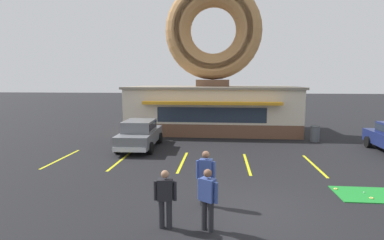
{
  "coord_description": "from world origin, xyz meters",
  "views": [
    {
      "loc": [
        -0.82,
        -8.61,
        3.83
      ],
      "look_at": [
        -2.14,
        5.0,
        2.0
      ],
      "focal_mm": 28.0,
      "sensor_mm": 36.0,
      "label": 1
    }
  ],
  "objects_px": {
    "golf_ball": "(364,192)",
    "pedestrian_hooded_kid": "(206,175)",
    "car_grey": "(140,133)",
    "pedestrian_blue_sweater_man": "(208,197)",
    "pedestrian_leather_jacket_man": "(165,197)",
    "trash_bin": "(315,134)"
  },
  "relations": [
    {
      "from": "car_grey",
      "to": "trash_bin",
      "type": "distance_m",
      "value": 10.82
    },
    {
      "from": "golf_ball",
      "to": "car_grey",
      "type": "bearing_deg",
      "value": 147.48
    },
    {
      "from": "car_grey",
      "to": "pedestrian_hooded_kid",
      "type": "xyz_separation_m",
      "value": [
        4.1,
        -7.47,
        0.08
      ]
    },
    {
      "from": "pedestrian_hooded_kid",
      "to": "trash_bin",
      "type": "xyz_separation_m",
      "value": [
        6.32,
        10.35,
        -0.46
      ]
    },
    {
      "from": "trash_bin",
      "to": "pedestrian_leather_jacket_man",
      "type": "bearing_deg",
      "value": -121.58
    },
    {
      "from": "pedestrian_leather_jacket_man",
      "to": "pedestrian_blue_sweater_man",
      "type": "bearing_deg",
      "value": -1.38
    },
    {
      "from": "pedestrian_hooded_kid",
      "to": "pedestrian_leather_jacket_man",
      "type": "height_order",
      "value": "pedestrian_hooded_kid"
    },
    {
      "from": "car_grey",
      "to": "pedestrian_hooded_kid",
      "type": "relative_size",
      "value": 2.68
    },
    {
      "from": "golf_ball",
      "to": "car_grey",
      "type": "height_order",
      "value": "car_grey"
    },
    {
      "from": "pedestrian_blue_sweater_man",
      "to": "pedestrian_leather_jacket_man",
      "type": "relative_size",
      "value": 1.05
    },
    {
      "from": "golf_ball",
      "to": "car_grey",
      "type": "xyz_separation_m",
      "value": [
        -9.4,
        5.99,
        0.82
      ]
    },
    {
      "from": "pedestrian_leather_jacket_man",
      "to": "trash_bin",
      "type": "distance_m",
      "value": 13.92
    },
    {
      "from": "golf_ball",
      "to": "pedestrian_hooded_kid",
      "type": "xyz_separation_m",
      "value": [
        -5.3,
        -1.48,
        0.9
      ]
    },
    {
      "from": "golf_ball",
      "to": "pedestrian_leather_jacket_man",
      "type": "bearing_deg",
      "value": -154.55
    },
    {
      "from": "trash_bin",
      "to": "golf_ball",
      "type": "bearing_deg",
      "value": -96.58
    },
    {
      "from": "trash_bin",
      "to": "car_grey",
      "type": "bearing_deg",
      "value": -164.53
    },
    {
      "from": "car_grey",
      "to": "pedestrian_hooded_kid",
      "type": "bearing_deg",
      "value": -61.25
    },
    {
      "from": "pedestrian_blue_sweater_man",
      "to": "pedestrian_hooded_kid",
      "type": "height_order",
      "value": "pedestrian_hooded_kid"
    },
    {
      "from": "pedestrian_blue_sweater_man",
      "to": "pedestrian_hooded_kid",
      "type": "distance_m",
      "value": 1.53
    },
    {
      "from": "car_grey",
      "to": "pedestrian_blue_sweater_man",
      "type": "distance_m",
      "value": 9.94
    },
    {
      "from": "pedestrian_hooded_kid",
      "to": "trash_bin",
      "type": "distance_m",
      "value": 12.14
    },
    {
      "from": "pedestrian_hooded_kid",
      "to": "trash_bin",
      "type": "relative_size",
      "value": 1.76
    }
  ]
}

